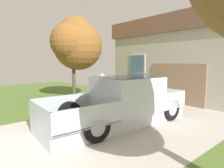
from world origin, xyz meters
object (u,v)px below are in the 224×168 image
object	(u,v)px
pickup_truck	(125,102)
handbag	(102,113)
neighbor_tree	(76,42)
person_with_hat	(102,91)
wheeled_trash_bin	(129,87)
house_with_garage	(212,58)

from	to	relation	value
pickup_truck	handbag	world-z (taller)	pickup_truck
pickup_truck	neighbor_tree	xyz separation A→B (m)	(-4.77, 0.83, 2.44)
person_with_hat	neighbor_tree	xyz separation A→B (m)	(-3.50, 0.86, 2.20)
wheeled_trash_bin	person_with_hat	bearing A→B (deg)	-60.72
wheeled_trash_bin	pickup_truck	bearing A→B (deg)	-47.37
pickup_truck	person_with_hat	bearing A→B (deg)	-175.63
pickup_truck	neighbor_tree	distance (m)	5.42
pickup_truck	wheeled_trash_bin	distance (m)	4.84
handbag	pickup_truck	bearing A→B (deg)	12.67
house_with_garage	pickup_truck	bearing A→B (deg)	-88.76
handbag	wheeled_trash_bin	bearing A→B (deg)	120.48
person_with_hat	neighbor_tree	world-z (taller)	neighbor_tree
handbag	house_with_garage	bearing A→B (deg)	83.31
pickup_truck	house_with_garage	xyz separation A→B (m)	(-0.16, 7.31, 1.59)
pickup_truck	house_with_garage	size ratio (longest dim) A/B	0.50
house_with_garage	handbag	bearing A→B (deg)	-96.69
person_with_hat	handbag	xyz separation A→B (m)	(0.22, -0.21, -0.82)
wheeled_trash_bin	handbag	bearing A→B (deg)	-59.52
house_with_garage	neighbor_tree	world-z (taller)	neighbor_tree
pickup_truck	house_with_garage	world-z (taller)	house_with_garage
neighbor_tree	person_with_hat	bearing A→B (deg)	-13.73
house_with_garage	wheeled_trash_bin	world-z (taller)	house_with_garage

